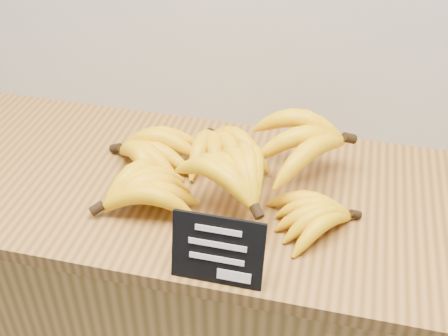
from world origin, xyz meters
TOP-DOWN VIEW (x-y plane):
  - counter at (0.12, 2.75)m, footprint 1.37×0.50m
  - counter_top at (0.12, 2.75)m, footprint 1.41×0.54m
  - chalkboard_sign at (0.16, 2.51)m, footprint 0.16×0.04m
  - banana_pile at (0.11, 2.75)m, footprint 0.55×0.37m

SIDE VIEW (x-z plane):
  - counter at x=0.12m, z-range 0.00..0.90m
  - counter_top at x=0.12m, z-range 0.90..0.93m
  - banana_pile at x=0.11m, z-range 0.92..1.05m
  - chalkboard_sign at x=0.16m, z-range 0.93..1.05m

